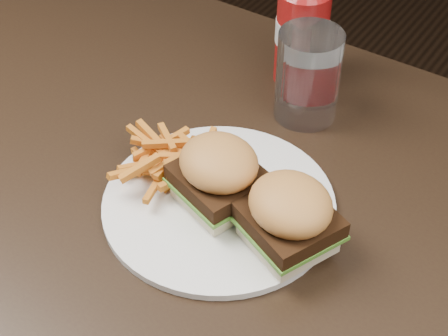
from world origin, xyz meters
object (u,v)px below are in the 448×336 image
Objects in this scene: dining_table at (185,223)px; tumbler at (308,78)px; ketchup_bottle at (301,39)px; plate at (219,203)px.

dining_table is 0.24m from tumbler.
tumbler is (0.05, -0.06, -0.01)m from ketchup_bottle.
tumbler reaches higher than dining_table.
plate is at bearing 44.61° from dining_table.
ketchup_bottle is (-0.02, 0.29, 0.08)m from dining_table.
dining_table is at bearing -135.39° from plate.
ketchup_bottle is at bearing 94.15° from dining_table.
plate reaches higher than dining_table.
ketchup_bottle is 1.10× the size of tumbler.
ketchup_bottle reaches higher than plate.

